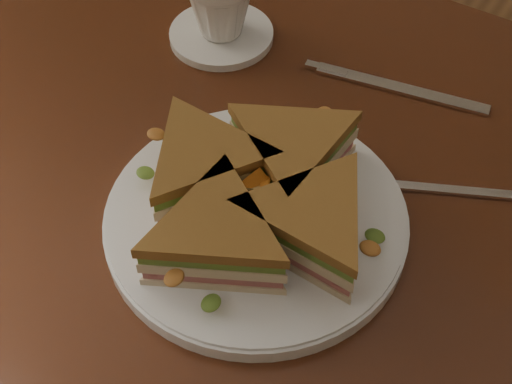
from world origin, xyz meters
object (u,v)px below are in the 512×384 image
Objects in this scene: saucer at (221,35)px; coffee_cup at (220,5)px; plate at (256,220)px; spoon at (383,183)px; table at (294,261)px; sandwich_wedges at (256,195)px; knife at (389,86)px.

saucer is 0.04m from coffee_cup.
spoon is at bearing 52.96° from plate.
plate is 3.57× the size of coffee_cup.
table is 0.15m from sandwich_wedges.
spoon is 0.29m from saucer.
sandwich_wedges is (-0.02, -0.04, 0.14)m from table.
sandwich_wedges is 1.61× the size of spoon.
table is at bearing -100.97° from knife.
saucer is at bearing 139.59° from table.
knife is at bearing 87.61° from spoon.
sandwich_wedges is 2.17× the size of saucer.
sandwich_wedges is at bearing -105.95° from knife.
table is 7.02× the size of spoon.
sandwich_wedges is 1.29× the size of knife.
plate is at bearing -152.11° from spoon.
coffee_cup reaches higher than table.
table is at bearing 62.63° from plate.
plate is 0.04m from sandwich_wedges.
coffee_cup is (-0.21, -0.03, 0.05)m from knife.
coffee_cup is (-0.19, 0.22, 0.04)m from plate.
plate is 0.25m from knife.
sandwich_wedges is at bearing -116.57° from plate.
spoon is 0.15m from knife.
sandwich_wedges is 3.39× the size of coffee_cup.
sandwich_wedges is at bearing -152.11° from spoon.
knife is at bearing 84.23° from sandwich_wedges.
spoon is (0.08, 0.11, -0.00)m from plate.
coffee_cup is (-0.21, 0.18, 0.15)m from table.
sandwich_wedges is at bearing -117.37° from table.
sandwich_wedges reaches higher than table.
saucer is (-0.19, 0.22, -0.00)m from plate.
coffee_cup is at bearing 130.26° from sandwich_wedges.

